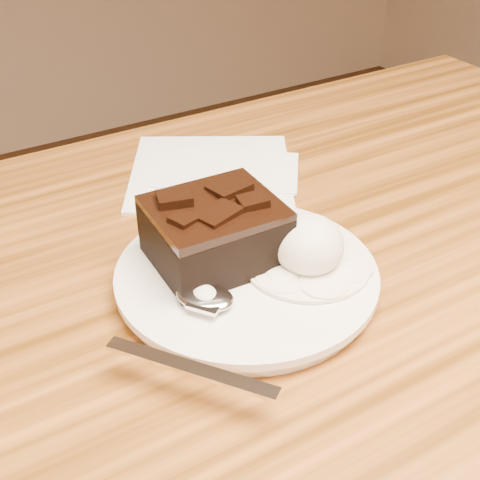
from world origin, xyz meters
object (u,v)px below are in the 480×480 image
brownie (215,236)px  ice_cream_scoop (308,244)px  spoon (205,299)px  plate (247,279)px  napkin (211,170)px

brownie → ice_cream_scoop: size_ratio=1.64×
ice_cream_scoop → spoon: bearing=-179.2°
plate → brownie: 0.04m
ice_cream_scoop → brownie: bearing=143.0°
plate → brownie: brownie is taller
plate → ice_cream_scoop: 0.06m
spoon → plate: bearing=-13.8°
plate → spoon: 0.05m
brownie → spoon: 0.06m
brownie → ice_cream_scoop: (0.06, -0.04, -0.00)m
ice_cream_scoop → napkin: size_ratio=0.36×
ice_cream_scoop → spoon: (-0.09, -0.00, -0.01)m
ice_cream_scoop → napkin: 0.20m
brownie → plate: bearing=-62.2°
spoon → napkin: (0.12, 0.20, -0.02)m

